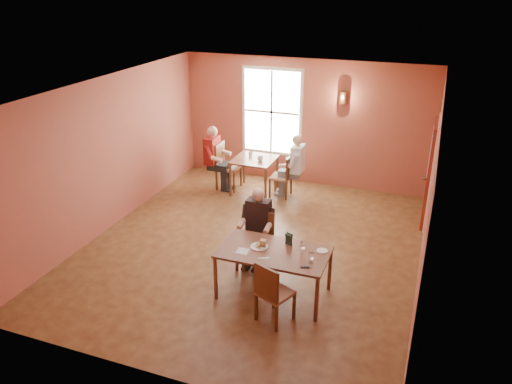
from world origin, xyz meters
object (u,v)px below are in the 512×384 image
(chair_diner_white, at_px, (281,176))
(chair_diner_maroon, at_px, (229,166))
(chair_empty, at_px, (275,292))
(diner_maroon, at_px, (227,159))
(second_table, at_px, (254,175))
(diner_main, at_px, (257,234))
(chair_diner_main, at_px, (258,243))
(main_table, at_px, (274,273))
(diner_white, at_px, (282,167))

(chair_diner_white, height_order, chair_diner_maroon, chair_diner_maroon)
(chair_diner_white, bearing_deg, chair_empty, -163.30)
(chair_diner_white, height_order, diner_maroon, diner_maroon)
(second_table, distance_m, chair_diner_maroon, 0.67)
(diner_main, xyz_separation_m, chair_empty, (0.73, -1.23, -0.18))
(chair_diner_main, bearing_deg, main_table, 127.57)
(chair_diner_white, bearing_deg, diner_white, -90.00)
(second_table, height_order, chair_diner_white, chair_diner_white)
(chair_diner_white, relative_size, diner_white, 0.69)
(second_table, xyz_separation_m, chair_diner_white, (0.65, 0.00, 0.08))
(chair_empty, distance_m, diner_maroon, 5.12)
(chair_diner_white, xyz_separation_m, diner_maroon, (-1.33, 0.00, 0.24))
(chair_diner_main, distance_m, diner_main, 0.18)
(chair_empty, bearing_deg, main_table, 133.53)
(chair_diner_white, bearing_deg, chair_diner_main, -169.41)
(chair_diner_main, distance_m, diner_white, 3.17)
(main_table, height_order, chair_diner_maroon, chair_diner_maroon)
(chair_diner_main, height_order, diner_white, diner_white)
(diner_main, bearing_deg, chair_diner_maroon, -59.11)
(main_table, height_order, chair_diner_main, chair_diner_main)
(main_table, distance_m, chair_diner_main, 0.83)
(main_table, height_order, chair_empty, chair_empty)
(chair_diner_main, bearing_deg, second_table, -68.42)
(diner_main, relative_size, second_table, 1.45)
(diner_main, distance_m, diner_maroon, 3.68)
(chair_diner_maroon, bearing_deg, second_table, 90.00)
(second_table, bearing_deg, chair_empty, -65.84)
(second_table, bearing_deg, chair_diner_white, 0.00)
(chair_diner_main, xyz_separation_m, second_table, (-1.23, 3.12, -0.09))
(diner_main, bearing_deg, chair_empty, 120.71)
(chair_diner_main, bearing_deg, chair_empty, 120.11)
(chair_diner_main, distance_m, chair_diner_white, 3.17)
(main_table, distance_m, diner_main, 0.84)
(second_table, height_order, diner_white, diner_white)
(diner_main, height_order, chair_empty, diner_main)
(chair_diner_maroon, bearing_deg, chair_empty, 30.84)
(diner_main, distance_m, chair_diner_white, 3.21)
(diner_main, distance_m, diner_white, 3.20)
(diner_white, distance_m, diner_maroon, 1.36)
(chair_diner_main, height_order, diner_maroon, diner_maroon)
(chair_diner_maroon, height_order, diner_maroon, diner_maroon)
(main_table, relative_size, chair_empty, 1.71)
(diner_white, bearing_deg, chair_diner_white, 90.00)
(chair_diner_main, height_order, chair_empty, chair_diner_main)
(diner_white, distance_m, chair_diner_maroon, 1.34)
(diner_maroon, bearing_deg, chair_diner_white, 90.00)
(diner_white, relative_size, chair_diner_maroon, 1.28)
(chair_empty, xyz_separation_m, chair_diner_white, (-1.31, 4.38, -0.00))
(diner_main, relative_size, chair_empty, 1.37)
(diner_main, height_order, second_table, diner_main)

